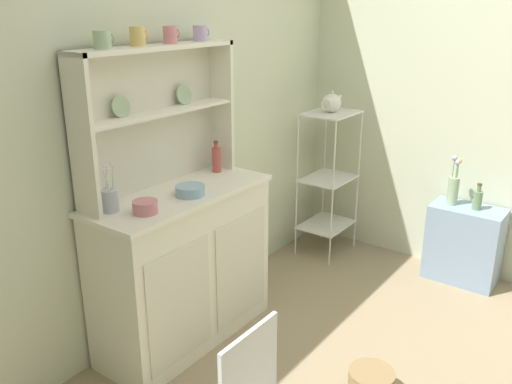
# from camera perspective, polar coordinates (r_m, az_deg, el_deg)

# --- Properties ---
(wall_back) EXTENTS (3.84, 0.05, 2.50)m
(wall_back) POSITION_cam_1_polar(r_m,az_deg,el_deg) (3.18, -8.72, 7.90)
(wall_back) COLOR beige
(wall_back) RESTS_ON ground
(hutch_cabinet) EXTENTS (1.09, 0.45, 0.90)m
(hutch_cabinet) POSITION_cam_1_polar(r_m,az_deg,el_deg) (3.11, -7.60, -7.71)
(hutch_cabinet) COLOR silver
(hutch_cabinet) RESTS_ON ground
(hutch_shelf_unit) EXTENTS (1.02, 0.18, 0.76)m
(hutch_shelf_unit) POSITION_cam_1_polar(r_m,az_deg,el_deg) (2.94, -10.72, 8.75)
(hutch_shelf_unit) COLOR silver
(hutch_shelf_unit) RESTS_ON hutch_cabinet
(bakers_rack) EXTENTS (0.43, 0.32, 1.11)m
(bakers_rack) POSITION_cam_1_polar(r_m,az_deg,el_deg) (4.14, 7.66, 2.16)
(bakers_rack) COLOR silver
(bakers_rack) RESTS_ON ground
(side_shelf_blue) EXTENTS (0.28, 0.48, 0.55)m
(side_shelf_blue) POSITION_cam_1_polar(r_m,az_deg,el_deg) (4.06, 21.07, -5.14)
(side_shelf_blue) COLOR #849EBC
(side_shelf_blue) RESTS_ON ground
(floor_basket) EXTENTS (0.23, 0.23, 0.13)m
(floor_basket) POSITION_cam_1_polar(r_m,az_deg,el_deg) (2.94, 12.06, -19.07)
(floor_basket) COLOR #93754C
(floor_basket) RESTS_ON ground
(cup_sage_0) EXTENTS (0.10, 0.08, 0.08)m
(cup_sage_0) POSITION_cam_1_polar(r_m,az_deg,el_deg) (2.65, -15.90, 15.18)
(cup_sage_0) COLOR #9EB78E
(cup_sage_0) RESTS_ON hutch_shelf_unit
(cup_gold_1) EXTENTS (0.09, 0.08, 0.09)m
(cup_gold_1) POSITION_cam_1_polar(r_m,az_deg,el_deg) (2.78, -12.36, 15.75)
(cup_gold_1) COLOR #DBB760
(cup_gold_1) RESTS_ON hutch_shelf_unit
(cup_rose_2) EXTENTS (0.09, 0.07, 0.09)m
(cup_rose_2) POSITION_cam_1_polar(r_m,az_deg,el_deg) (2.94, -9.03, 16.06)
(cup_rose_2) COLOR #D17A84
(cup_rose_2) RESTS_ON hutch_shelf_unit
(cup_lilac_3) EXTENTS (0.09, 0.08, 0.08)m
(cup_lilac_3) POSITION_cam_1_polar(r_m,az_deg,el_deg) (3.10, -5.89, 16.33)
(cup_lilac_3) COLOR #B79ECC
(cup_lilac_3) RESTS_ON hutch_shelf_unit
(bowl_mixing_large) EXTENTS (0.12, 0.12, 0.06)m
(bowl_mixing_large) POSITION_cam_1_polar(r_m,az_deg,el_deg) (2.67, -11.62, -1.55)
(bowl_mixing_large) COLOR #D17A84
(bowl_mixing_large) RESTS_ON hutch_cabinet
(bowl_floral_medium) EXTENTS (0.16, 0.16, 0.05)m
(bowl_floral_medium) POSITION_cam_1_polar(r_m,az_deg,el_deg) (2.88, -6.95, 0.17)
(bowl_floral_medium) COLOR #8EB2D1
(bowl_floral_medium) RESTS_ON hutch_cabinet
(jam_bottle) EXTENTS (0.05, 0.05, 0.19)m
(jam_bottle) POSITION_cam_1_polar(r_m,az_deg,el_deg) (3.25, -4.19, 3.50)
(jam_bottle) COLOR #B74C47
(jam_bottle) RESTS_ON hutch_cabinet
(utensil_jar) EXTENTS (0.08, 0.08, 0.24)m
(utensil_jar) POSITION_cam_1_polar(r_m,az_deg,el_deg) (2.72, -15.12, -0.80)
(utensil_jar) COLOR #B2B7C6
(utensil_jar) RESTS_ON hutch_cabinet
(porcelain_teapot) EXTENTS (0.23, 0.14, 0.16)m
(porcelain_teapot) POSITION_cam_1_polar(r_m,az_deg,el_deg) (4.01, 7.98, 9.29)
(porcelain_teapot) COLOR white
(porcelain_teapot) RESTS_ON bakers_rack
(flower_vase) EXTENTS (0.07, 0.07, 0.35)m
(flower_vase) POSITION_cam_1_polar(r_m,az_deg,el_deg) (3.95, 20.10, 0.50)
(flower_vase) COLOR #9EB78E
(flower_vase) RESTS_ON side_shelf_blue
(oil_bottle) EXTENTS (0.06, 0.06, 0.18)m
(oil_bottle) POSITION_cam_1_polar(r_m,az_deg,el_deg) (3.93, 22.33, -0.71)
(oil_bottle) COLOR #6B8C60
(oil_bottle) RESTS_ON side_shelf_blue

